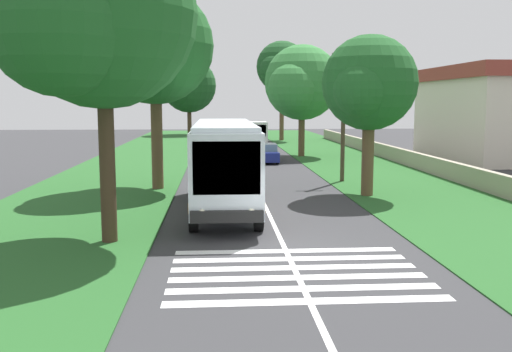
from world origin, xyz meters
name	(u,v)px	position (x,y,z in m)	size (l,w,h in m)	color
ground	(288,254)	(0.00, 0.00, 0.00)	(160.00, 160.00, 0.00)	#333335
grass_verge_left	(107,185)	(15.00, 8.20, 0.02)	(120.00, 8.00, 0.04)	#235623
grass_verge_right	(398,182)	(15.00, -8.20, 0.02)	(120.00, 8.00, 0.04)	#235623
centre_line	(255,184)	(15.00, 0.00, 0.00)	(110.00, 0.16, 0.01)	silver
coach_bus	(224,160)	(7.16, 1.80, 2.15)	(11.16, 2.62, 3.73)	silver
zebra_crossing	(296,272)	(-1.86, 0.00, 0.00)	(4.95, 6.80, 0.01)	silver
trailing_car_0	(265,154)	(26.55, -1.58, 0.67)	(4.30, 1.78, 1.43)	navy
trailing_car_1	(223,147)	(32.86, 1.61, 0.67)	(4.30, 1.78, 1.43)	gray
trailing_minibus_0	(255,131)	(44.15, -2.00, 1.55)	(6.00, 2.14, 2.53)	silver
roadside_tree_left_0	(95,19)	(1.76, 5.85, 7.12)	(7.24, 6.04, 10.25)	#3D2D1E
roadside_tree_left_1	(188,87)	(63.24, 6.03, 6.66)	(8.34, 7.45, 10.51)	#4C3826
roadside_tree_left_2	(150,49)	(13.25, 5.47, 7.24)	(7.33, 6.17, 10.41)	brown
roadside_tree_right_0	(300,84)	(30.96, -4.82, 6.02)	(7.25, 6.25, 9.27)	brown
roadside_tree_right_1	(367,86)	(10.59, -5.11, 5.34)	(5.31, 4.56, 7.73)	brown
roadside_tree_right_2	(281,68)	(51.07, -5.43, 8.48)	(7.19, 5.99, 11.62)	brown
utility_pole	(343,111)	(15.53, -5.08, 4.08)	(0.24, 1.40, 7.79)	#473828
roadside_wall	(425,163)	(20.00, -11.60, 0.58)	(70.00, 0.40, 1.08)	#9E937F
roadside_building	(486,113)	(27.61, -19.23, 3.73)	(14.50, 7.27, 7.35)	beige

